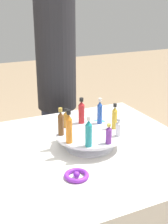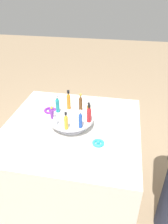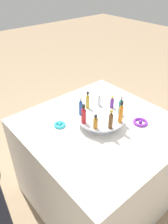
# 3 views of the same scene
# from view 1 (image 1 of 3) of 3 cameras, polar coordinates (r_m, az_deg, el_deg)

# --- Properties ---
(party_table) EXTENTS (0.99, 0.99, 0.76)m
(party_table) POSITION_cam_1_polar(r_m,az_deg,el_deg) (1.71, 0.94, -17.78)
(party_table) COLOR silver
(party_table) RESTS_ON ground_plane
(display_stand) EXTENTS (0.32, 0.32, 0.07)m
(display_stand) POSITION_cam_1_polar(r_m,az_deg,el_deg) (1.49, 1.03, -4.88)
(display_stand) COLOR silver
(display_stand) RESTS_ON party_table
(bottle_orange) EXTENTS (0.03, 0.03, 0.15)m
(bottle_orange) POSITION_cam_1_polar(r_m,az_deg,el_deg) (1.36, -2.76, -2.90)
(bottle_orange) COLOR orange
(bottle_orange) RESTS_ON display_stand
(bottle_teal) EXTENTS (0.03, 0.03, 0.14)m
(bottle_teal) POSITION_cam_1_polar(r_m,az_deg,el_deg) (1.33, 0.85, -3.79)
(bottle_teal) COLOR teal
(bottle_teal) RESTS_ON display_stand
(bottle_purple) EXTENTS (0.03, 0.03, 0.09)m
(bottle_purple) POSITION_cam_1_polar(r_m,az_deg,el_deg) (1.36, 4.54, -4.11)
(bottle_purple) COLOR #702D93
(bottle_purple) RESTS_ON display_stand
(bottle_clear) EXTENTS (0.03, 0.03, 0.09)m
(bottle_clear) POSITION_cam_1_polar(r_m,az_deg,el_deg) (1.44, 6.30, -2.95)
(bottle_clear) COLOR silver
(bottle_clear) RESTS_ON display_stand
(bottle_gold) EXTENTS (0.03, 0.03, 0.13)m
(bottle_gold) POSITION_cam_1_polar(r_m,az_deg,el_deg) (1.52, 5.55, -0.91)
(bottle_gold) COLOR gold
(bottle_gold) RESTS_ON display_stand
(bottle_blue) EXTENTS (0.03, 0.03, 0.13)m
(bottle_blue) POSITION_cam_1_polar(r_m,az_deg,el_deg) (1.57, 2.89, 0.02)
(bottle_blue) COLOR #234CAD
(bottle_blue) RESTS_ON display_stand
(bottle_red) EXTENTS (0.03, 0.03, 0.13)m
(bottle_red) POSITION_cam_1_polar(r_m,az_deg,el_deg) (1.57, -0.47, 0.08)
(bottle_red) COLOR #B21E23
(bottle_red) RESTS_ON display_stand
(bottle_amber) EXTENTS (0.03, 0.03, 0.10)m
(bottle_amber) POSITION_cam_1_polar(r_m,az_deg,el_deg) (1.53, -3.25, -1.23)
(bottle_amber) COLOR #AD6B19
(bottle_amber) RESTS_ON display_stand
(bottle_brown) EXTENTS (0.03, 0.03, 0.13)m
(bottle_brown) POSITION_cam_1_polar(r_m,az_deg,el_deg) (1.44, -4.27, -1.95)
(bottle_brown) COLOR brown
(bottle_brown) RESTS_ON display_stand
(ribbon_bow_teal) EXTENTS (0.08, 0.08, 0.03)m
(ribbon_bow_teal) POSITION_cam_1_polar(r_m,az_deg,el_deg) (1.75, 2.71, -2.04)
(ribbon_bow_teal) COLOR #2DB7CC
(ribbon_bow_teal) RESTS_ON party_table
(ribbon_bow_purple) EXTENTS (0.10, 0.10, 0.03)m
(ribbon_bow_purple) POSITION_cam_1_polar(r_m,az_deg,el_deg) (1.27, -1.37, -11.50)
(ribbon_bow_purple) COLOR purple
(ribbon_bow_purple) RESTS_ON party_table
(person_figure) EXTENTS (0.28, 0.28, 1.63)m
(person_figure) POSITION_cam_1_polar(r_m,az_deg,el_deg) (2.24, -5.01, 4.37)
(person_figure) COLOR #282D42
(person_figure) RESTS_ON ground_plane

